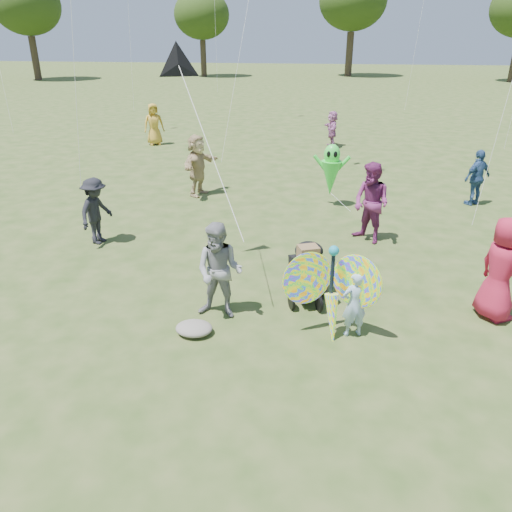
{
  "coord_description": "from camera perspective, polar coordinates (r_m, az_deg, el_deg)",
  "views": [
    {
      "loc": [
        0.96,
        -5.91,
        4.45
      ],
      "look_at": [
        -0.2,
        1.5,
        1.1
      ],
      "focal_mm": 35.0,
      "sensor_mm": 36.0,
      "label": 1
    }
  ],
  "objects": [
    {
      "name": "crowd_c",
      "position": [
        15.34,
        23.95,
        8.19
      ],
      "size": [
        0.96,
        0.85,
        1.56
      ],
      "primitive_type": "imported",
      "rotation": [
        0.0,
        0.0,
        3.77
      ],
      "color": "#2E4E81",
      "rests_on": "ground"
    },
    {
      "name": "crowd_a",
      "position": [
        9.17,
        26.28,
        -1.35
      ],
      "size": [
        0.91,
        1.05,
        1.8
      ],
      "primitive_type": "imported",
      "rotation": [
        0.0,
        0.0,
        2.05
      ],
      "color": "#AB1B37",
      "rests_on": "ground"
    },
    {
      "name": "adult_man",
      "position": [
        8.3,
        -4.2,
        -1.77
      ],
      "size": [
        0.88,
        0.72,
        1.68
      ],
      "primitive_type": "imported",
      "rotation": [
        0.0,
        0.0,
        -0.1
      ],
      "color": "gray",
      "rests_on": "ground"
    },
    {
      "name": "child_girl",
      "position": [
        8.02,
        11.17,
        -5.42
      ],
      "size": [
        0.48,
        0.4,
        1.12
      ],
      "primitive_type": "imported",
      "rotation": [
        0.0,
        0.0,
        3.52
      ],
      "color": "#9AB9DA",
      "rests_on": "ground"
    },
    {
      "name": "delta_kite_rig",
      "position": [
        9.73,
        -8.8,
        20.64
      ],
      "size": [
        1.98,
        2.27,
        3.0
      ],
      "color": "black",
      "rests_on": "ground"
    },
    {
      "name": "crowd_g",
      "position": [
        22.63,
        -11.59,
        14.53
      ],
      "size": [
        1.01,
        0.87,
        1.75
      ],
      "primitive_type": "imported",
      "rotation": [
        0.0,
        0.0,
        0.45
      ],
      "color": "gold",
      "rests_on": "ground"
    },
    {
      "name": "butterfly_kite",
      "position": [
        7.87,
        8.68,
        -4.1
      ],
      "size": [
        1.74,
        0.75,
        1.74
      ],
      "color": "#F35026",
      "rests_on": "ground"
    },
    {
      "name": "crowd_d",
      "position": [
        15.03,
        -6.7,
        10.27
      ],
      "size": [
        0.99,
        1.75,
        1.8
      ],
      "primitive_type": "imported",
      "rotation": [
        0.0,
        0.0,
        1.28
      ],
      "color": "tan",
      "rests_on": "ground"
    },
    {
      "name": "ground",
      "position": [
        7.46,
        -0.27,
        -12.56
      ],
      "size": [
        160.0,
        160.0,
        0.0
      ],
      "primitive_type": "plane",
      "color": "#51592B",
      "rests_on": "ground"
    },
    {
      "name": "jogging_stroller",
      "position": [
        8.94,
        5.92,
        -1.47
      ],
      "size": [
        0.76,
        1.14,
        1.09
      ],
      "rotation": [
        0.0,
        0.0,
        0.39
      ],
      "color": "black",
      "rests_on": "ground"
    },
    {
      "name": "grey_bag",
      "position": [
        8.2,
        -7.1,
        -8.21
      ],
      "size": [
        0.6,
        0.49,
        0.19
      ],
      "primitive_type": "ellipsoid",
      "color": "gray",
      "rests_on": "ground"
    },
    {
      "name": "tree_line",
      "position": [
        51.03,
        13.3,
        26.25
      ],
      "size": [
        91.78,
        33.6,
        10.79
      ],
      "color": "#3A2D21",
      "rests_on": "ground"
    },
    {
      "name": "crowd_b",
      "position": [
        11.92,
        -17.82,
        4.91
      ],
      "size": [
        0.76,
        1.09,
        1.54
      ],
      "primitive_type": "imported",
      "rotation": [
        0.0,
        0.0,
        1.37
      ],
      "color": "black",
      "rests_on": "ground"
    },
    {
      "name": "crowd_e",
      "position": [
        11.68,
        13.02,
        5.9
      ],
      "size": [
        1.14,
        1.13,
        1.85
      ],
      "primitive_type": "imported",
      "rotation": [
        0.0,
        0.0,
        5.52
      ],
      "color": "#74265E",
      "rests_on": "ground"
    },
    {
      "name": "crowd_j",
      "position": [
        22.15,
        8.69,
        14.18
      ],
      "size": [
        0.72,
        1.43,
        1.48
      ],
      "primitive_type": "imported",
      "rotation": [
        0.0,
        0.0,
        4.93
      ],
      "color": "#AD629C",
      "rests_on": "ground"
    },
    {
      "name": "alien_kite",
      "position": [
        14.03,
        8.56,
        9.46
      ],
      "size": [
        1.12,
        0.69,
        1.74
      ],
      "color": "#37EC41",
      "rests_on": "ground"
    }
  ]
}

